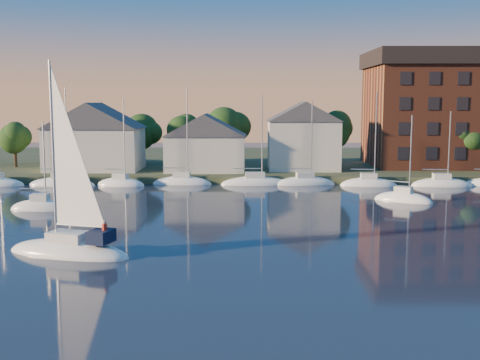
{
  "coord_description": "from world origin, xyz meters",
  "views": [
    {
      "loc": [
        -0.09,
        -28.08,
        10.85
      ],
      "look_at": [
        -0.7,
        22.0,
        4.26
      ],
      "focal_mm": 45.0,
      "sensor_mm": 36.0,
      "label": 1
    }
  ],
  "objects_px": {
    "drifting_sailboat_left": "(40,209)",
    "condo_block": "(470,108)",
    "clubhouse_west": "(95,136)",
    "drifting_sailboat_right": "(403,201)",
    "clubhouse_east": "(303,135)",
    "hero_sailboat": "(70,246)",
    "clubhouse_centre": "(206,142)"
  },
  "relations": [
    {
      "from": "clubhouse_east",
      "to": "condo_block",
      "type": "xyz_separation_m",
      "value": [
        26.0,
        5.95,
        3.79
      ]
    },
    {
      "from": "clubhouse_east",
      "to": "drifting_sailboat_right",
      "type": "height_order",
      "value": "clubhouse_east"
    },
    {
      "from": "drifting_sailboat_left",
      "to": "clubhouse_centre",
      "type": "bearing_deg",
      "value": 63.4
    },
    {
      "from": "clubhouse_west",
      "to": "condo_block",
      "type": "bearing_deg",
      "value": 7.07
    },
    {
      "from": "hero_sailboat",
      "to": "drifting_sailboat_right",
      "type": "relative_size",
      "value": 1.41
    },
    {
      "from": "clubhouse_west",
      "to": "hero_sailboat",
      "type": "relative_size",
      "value": 0.92
    },
    {
      "from": "clubhouse_west",
      "to": "clubhouse_east",
      "type": "bearing_deg",
      "value": 1.91
    },
    {
      "from": "clubhouse_east",
      "to": "drifting_sailboat_right",
      "type": "bearing_deg",
      "value": -68.26
    },
    {
      "from": "condo_block",
      "to": "clubhouse_west",
      "type": "bearing_deg",
      "value": -172.93
    },
    {
      "from": "drifting_sailboat_left",
      "to": "drifting_sailboat_right",
      "type": "distance_m",
      "value": 38.17
    },
    {
      "from": "clubhouse_centre",
      "to": "drifting_sailboat_right",
      "type": "distance_m",
      "value": 31.03
    },
    {
      "from": "condo_block",
      "to": "hero_sailboat",
      "type": "distance_m",
      "value": 70.1
    },
    {
      "from": "drifting_sailboat_left",
      "to": "hero_sailboat",
      "type": "bearing_deg",
      "value": -61.92
    },
    {
      "from": "condo_block",
      "to": "drifting_sailboat_right",
      "type": "height_order",
      "value": "condo_block"
    },
    {
      "from": "clubhouse_east",
      "to": "drifting_sailboat_left",
      "type": "height_order",
      "value": "clubhouse_east"
    },
    {
      "from": "hero_sailboat",
      "to": "drifting_sailboat_left",
      "type": "distance_m",
      "value": 19.37
    },
    {
      "from": "condo_block",
      "to": "drifting_sailboat_right",
      "type": "relative_size",
      "value": 2.96
    },
    {
      "from": "clubhouse_west",
      "to": "condo_block",
      "type": "height_order",
      "value": "condo_block"
    },
    {
      "from": "clubhouse_east",
      "to": "drifting_sailboat_left",
      "type": "relative_size",
      "value": 1.06
    },
    {
      "from": "drifting_sailboat_left",
      "to": "condo_block",
      "type": "bearing_deg",
      "value": 34.89
    },
    {
      "from": "condo_block",
      "to": "drifting_sailboat_right",
      "type": "xyz_separation_m",
      "value": [
        -17.1,
        -28.27,
        -9.69
      ]
    },
    {
      "from": "clubhouse_east",
      "to": "drifting_sailboat_right",
      "type": "distance_m",
      "value": 24.75
    },
    {
      "from": "condo_block",
      "to": "drifting_sailboat_right",
      "type": "bearing_deg",
      "value": -121.17
    },
    {
      "from": "clubhouse_east",
      "to": "hero_sailboat",
      "type": "relative_size",
      "value": 0.71
    },
    {
      "from": "clubhouse_centre",
      "to": "drifting_sailboat_right",
      "type": "relative_size",
      "value": 1.1
    },
    {
      "from": "clubhouse_east",
      "to": "drifting_sailboat_left",
      "type": "xyz_separation_m",
      "value": [
        -28.85,
        -27.98,
        -5.9
      ]
    },
    {
      "from": "clubhouse_west",
      "to": "drifting_sailboat_right",
      "type": "height_order",
      "value": "clubhouse_west"
    },
    {
      "from": "clubhouse_west",
      "to": "drifting_sailboat_left",
      "type": "relative_size",
      "value": 1.37
    },
    {
      "from": "hero_sailboat",
      "to": "drifting_sailboat_left",
      "type": "relative_size",
      "value": 1.49
    },
    {
      "from": "clubhouse_east",
      "to": "drifting_sailboat_left",
      "type": "bearing_deg",
      "value": -135.88
    },
    {
      "from": "clubhouse_west",
      "to": "clubhouse_east",
      "type": "xyz_separation_m",
      "value": [
        30.0,
        1.0,
        0.07
      ]
    },
    {
      "from": "clubhouse_centre",
      "to": "drifting_sailboat_right",
      "type": "height_order",
      "value": "drifting_sailboat_right"
    }
  ]
}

